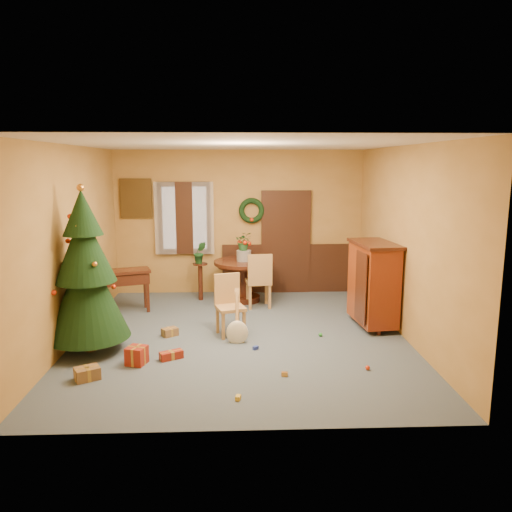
{
  "coord_description": "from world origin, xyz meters",
  "views": [
    {
      "loc": [
        -0.06,
        -7.33,
        2.63
      ],
      "look_at": [
        0.25,
        0.4,
        1.19
      ],
      "focal_mm": 35.0,
      "sensor_mm": 36.0,
      "label": 1
    }
  ],
  "objects_px": {
    "chair_near": "(229,302)",
    "christmas_tree": "(86,274)",
    "sideboard": "(373,282)",
    "writing_desk": "(125,280)",
    "dining_table": "(244,273)"
  },
  "relations": [
    {
      "from": "dining_table",
      "to": "writing_desk",
      "type": "xyz_separation_m",
      "value": [
        -2.13,
        -0.65,
        0.03
      ]
    },
    {
      "from": "dining_table",
      "to": "sideboard",
      "type": "distance_m",
      "value": 2.63
    },
    {
      "from": "christmas_tree",
      "to": "writing_desk",
      "type": "distance_m",
      "value": 1.98
    },
    {
      "from": "chair_near",
      "to": "writing_desk",
      "type": "relative_size",
      "value": 0.98
    },
    {
      "from": "chair_near",
      "to": "christmas_tree",
      "type": "bearing_deg",
      "value": -161.57
    },
    {
      "from": "chair_near",
      "to": "christmas_tree",
      "type": "xyz_separation_m",
      "value": [
        -1.97,
        -0.66,
        0.62
      ]
    },
    {
      "from": "christmas_tree",
      "to": "writing_desk",
      "type": "relative_size",
      "value": 2.46
    },
    {
      "from": "christmas_tree",
      "to": "writing_desk",
      "type": "bearing_deg",
      "value": 86.97
    },
    {
      "from": "dining_table",
      "to": "chair_near",
      "type": "bearing_deg",
      "value": -97.9
    },
    {
      "from": "dining_table",
      "to": "sideboard",
      "type": "relative_size",
      "value": 0.83
    },
    {
      "from": "chair_near",
      "to": "christmas_tree",
      "type": "height_order",
      "value": "christmas_tree"
    },
    {
      "from": "chair_near",
      "to": "christmas_tree",
      "type": "distance_m",
      "value": 2.17
    },
    {
      "from": "christmas_tree",
      "to": "writing_desk",
      "type": "xyz_separation_m",
      "value": [
        0.1,
        1.9,
        -0.54
      ]
    },
    {
      "from": "christmas_tree",
      "to": "sideboard",
      "type": "bearing_deg",
      "value": 12.26
    },
    {
      "from": "sideboard",
      "to": "christmas_tree",
      "type": "bearing_deg",
      "value": -167.74
    }
  ]
}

